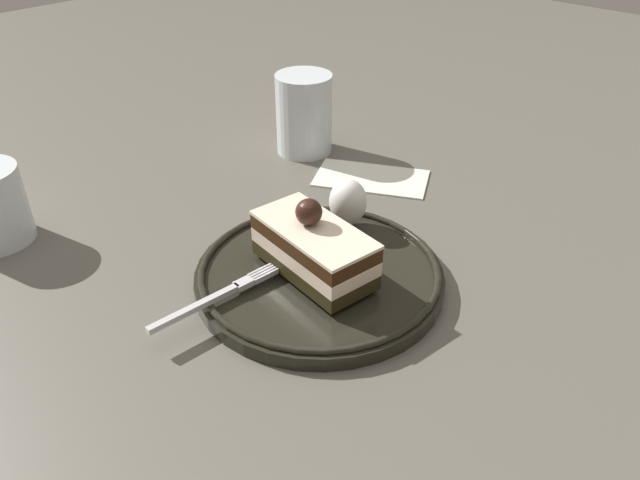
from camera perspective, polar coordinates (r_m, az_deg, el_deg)
The scene contains 7 objects.
ground_plane at distance 0.55m, azimuth -0.06°, elevation -3.98°, with size 2.40×2.40×0.00m, color #5D594F.
dessert_plate at distance 0.54m, azimuth 0.00°, elevation -3.43°, with size 0.22×0.22×0.02m.
cake_slice at distance 0.52m, azimuth -0.29°, elevation -0.85°, with size 0.07×0.12×0.07m.
whipped_cream_dollop at distance 0.59m, azimuth 2.62°, elevation 3.57°, with size 0.04×0.04×0.05m, color white.
fork at distance 0.51m, azimuth -9.34°, elevation -5.11°, with size 0.12×0.02×0.00m.
drink_glass_near at distance 0.77m, azimuth -1.49°, elevation 11.34°, with size 0.07×0.07×0.10m.
folded_napkin at distance 0.72m, azimuth 4.79°, elevation 5.83°, with size 0.13×0.07×0.00m, color white.
Camera 1 is at (0.32, 0.30, 0.34)m, focal length 34.39 mm.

